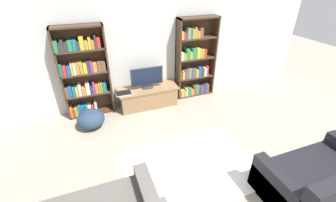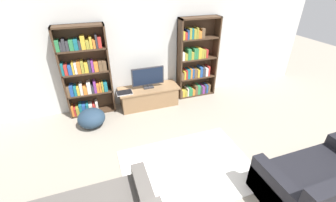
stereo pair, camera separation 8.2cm
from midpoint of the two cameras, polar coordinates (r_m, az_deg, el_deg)
name	(u,v)px [view 2 (the right image)]	position (r m, az deg, el deg)	size (l,w,h in m)	color
wall_back	(149,49)	(5.42, -4.38, 12.95)	(8.80, 0.06, 2.60)	silver
bookshelf_left	(85,73)	(5.19, -19.85, 6.69)	(1.00, 0.30, 1.99)	#422D1E
bookshelf_right	(195,62)	(5.78, 7.40, 9.88)	(1.00, 0.30, 1.99)	#422D1E
tv_stand	(149,96)	(5.50, -4.44, 1.19)	(1.44, 0.55, 0.48)	#8E6B47
television	(148,77)	(5.28, -4.67, 6.05)	(0.77, 0.16, 0.51)	#2D2D33
laptop	(124,93)	(5.20, -10.56, 2.07)	(0.36, 0.25, 0.03)	#B7B7BC
area_rug	(188,168)	(3.98, 5.81, -16.55)	(2.17, 1.58, 0.02)	white
couch_right_sofa	(321,184)	(4.05, 34.85, -16.92)	(1.65, 0.98, 0.83)	black
beanbag_ottoman	(92,118)	(5.02, -18.41, -4.14)	(0.57, 0.57, 0.39)	#23384C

